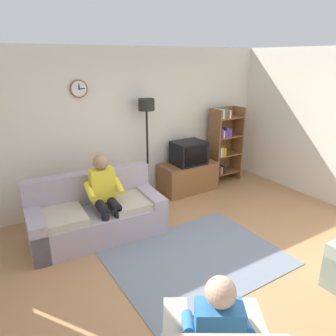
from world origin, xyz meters
TOP-DOWN VIEW (x-y plane):
  - ground_plane at (0.00, 0.00)m, footprint 12.00×12.00m
  - back_wall_assembly at (-0.00, 2.66)m, footprint 6.20×0.17m
  - couch at (-1.15, 1.60)m, footprint 1.96×1.02m
  - tv_stand at (0.97, 2.25)m, footprint 1.10×0.56m
  - tv at (0.97, 2.23)m, footprint 0.60×0.49m
  - bookshelf at (1.92, 2.32)m, footprint 0.68×0.36m
  - floor_lamp at (0.13, 2.35)m, footprint 0.28×0.28m
  - area_rug at (-0.26, 0.32)m, footprint 2.20×1.70m
  - person_on_couch at (-1.04, 1.49)m, footprint 0.53×0.56m
  - person_in_left_armchair at (-1.21, -1.15)m, footprint 0.61×0.64m

SIDE VIEW (x-z plane):
  - ground_plane at x=0.00m, z-range 0.00..0.00m
  - area_rug at x=-0.26m, z-range 0.00..0.01m
  - tv_stand at x=0.97m, z-range 0.00..0.57m
  - couch at x=-1.15m, z-range -0.14..0.76m
  - person_in_left_armchair at x=-1.21m, z-range 0.04..1.16m
  - person_on_couch at x=-1.04m, z-range 0.08..1.32m
  - tv at x=0.97m, z-range 0.57..1.01m
  - bookshelf at x=1.92m, z-range 0.05..1.61m
  - back_wall_assembly at x=0.00m, z-range 0.00..2.70m
  - floor_lamp at x=0.13m, z-range 0.53..2.38m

